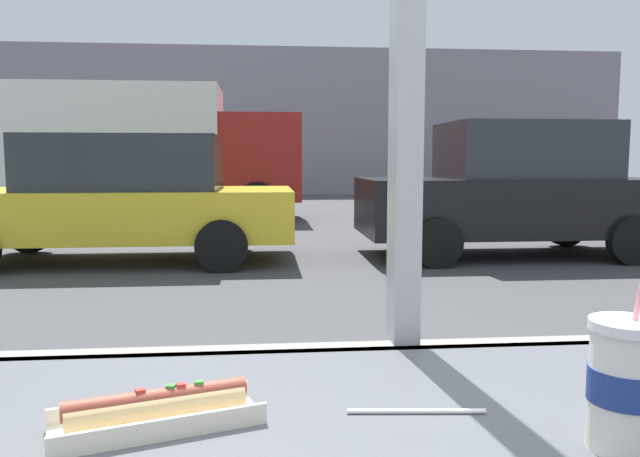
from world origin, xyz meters
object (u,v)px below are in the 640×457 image
Objects in this scene: soda_cup_left at (626,383)px; box_truck at (144,148)px; parked_car_yellow at (119,198)px; parked_car_black at (514,190)px; hotdog_tray_near at (158,410)px.

soda_cup_left is 0.05× the size of box_truck.
box_truck is at bearing 96.85° from parked_car_yellow.
parked_car_black is at bearing -43.12° from box_truck.
hotdog_tray_near is 0.06× the size of parked_car_yellow.
parked_car_black is (3.11, 7.81, -0.17)m from soda_cup_left.
hotdog_tray_near is 13.66m from box_truck.
parked_car_black is at bearing 0.00° from parked_car_yellow.
box_truck is (-0.69, 5.73, 0.76)m from parked_car_yellow.
soda_cup_left is 0.58m from hotdog_tray_near.
parked_car_yellow is 5.82m from box_truck.
parked_car_yellow reaches higher than soda_cup_left.
box_truck is (-6.12, 5.73, 0.68)m from parked_car_black.
parked_car_yellow is at bearing -83.15° from box_truck.
soda_cup_left is at bearing -111.69° from parked_car_black.
parked_car_yellow is at bearing 106.59° from soda_cup_left.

